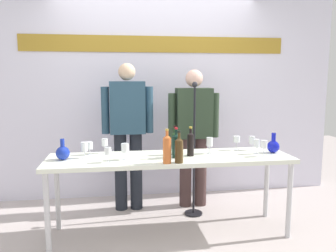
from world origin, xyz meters
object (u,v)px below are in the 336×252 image
(wine_glass_right_3, at_px, (237,140))
(wine_glass_left_0, at_px, (89,146))
(wine_glass_left_2, at_px, (108,152))
(wine_glass_left_3, at_px, (84,147))
(presenter_right, at_px, (194,130))
(wine_glass_left_4, at_px, (125,148))
(wine_glass_left_1, at_px, (105,143))
(decanter_blue_right, at_px, (273,146))
(wine_bottle_1, at_px, (179,149))
(wine_bottle_3, at_px, (191,143))
(wine_glass_right_4, at_px, (257,143))
(decanter_blue_left, at_px, (63,153))
(wine_bottle_0, at_px, (167,148))
(wine_bottle_4, at_px, (176,145))
(presenter_left, at_px, (128,128))
(wine_glass_right_1, at_px, (252,140))
(wine_glass_right_2, at_px, (210,142))
(wine_glass_right_0, at_px, (264,145))
(wine_bottle_2, at_px, (175,142))
(microphone_stand, at_px, (194,172))

(wine_glass_right_3, bearing_deg, wine_glass_left_0, -179.70)
(wine_glass_left_2, height_order, wine_glass_left_3, wine_glass_left_3)
(presenter_right, relative_size, wine_glass_left_4, 10.58)
(wine_glass_left_1, bearing_deg, presenter_right, 24.68)
(decanter_blue_right, height_order, wine_bottle_1, wine_bottle_1)
(wine_glass_left_2, distance_m, wine_glass_left_4, 0.17)
(wine_bottle_3, height_order, wine_glass_right_4, wine_bottle_3)
(decanter_blue_left, distance_m, wine_bottle_1, 1.08)
(wine_bottle_0, distance_m, wine_glass_left_3, 0.81)
(wine_glass_left_3, bearing_deg, wine_bottle_4, -7.64)
(wine_bottle_3, xyz_separation_m, wine_glass_right_3, (0.53, 0.19, -0.01))
(presenter_left, xyz_separation_m, wine_glass_left_3, (-0.43, -0.64, -0.08))
(wine_glass_right_1, xyz_separation_m, wine_glass_right_2, (-0.48, -0.09, 0.01))
(wine_bottle_3, xyz_separation_m, wine_bottle_4, (-0.15, -0.06, -0.00))
(wine_glass_right_0, bearing_deg, wine_glass_left_2, -178.85)
(wine_bottle_2, xyz_separation_m, wine_bottle_4, (-0.01, -0.13, 0.00))
(wine_glass_right_0, xyz_separation_m, wine_glass_right_3, (-0.16, 0.32, -0.00))
(wine_bottle_4, relative_size, wine_glass_left_2, 2.09)
(wine_bottle_3, xyz_separation_m, wine_glass_right_4, (0.67, -0.01, -0.02))
(decanter_blue_right, distance_m, wine_bottle_3, 0.85)
(decanter_blue_left, relative_size, wine_glass_left_3, 1.30)
(wine_glass_right_1, bearing_deg, decanter_blue_left, -175.28)
(microphone_stand, bearing_deg, presenter_left, 159.10)
(wine_glass_left_4, bearing_deg, presenter_left, 86.40)
(decanter_blue_left, distance_m, wine_glass_left_2, 0.45)
(wine_bottle_1, xyz_separation_m, wine_glass_right_0, (0.85, 0.13, -0.01))
(wine_bottle_3, xyz_separation_m, wine_glass_left_3, (-1.01, 0.06, -0.02))
(wine_glass_left_1, height_order, wine_glass_right_4, wine_glass_left_1)
(wine_bottle_1, bearing_deg, wine_glass_left_3, 159.95)
(wine_bottle_1, bearing_deg, wine_glass_left_4, 158.59)
(wine_glass_right_4, bearing_deg, wine_glass_right_2, 169.45)
(decanter_blue_left, distance_m, wine_glass_right_0, 1.90)
(wine_glass_left_0, distance_m, wine_glass_right_4, 1.65)
(wine_bottle_2, bearing_deg, wine_glass_left_2, -160.78)
(wine_glass_right_0, distance_m, wine_glass_right_4, 0.11)
(wine_glass_right_0, bearing_deg, wine_glass_right_4, 103.93)
(microphone_stand, bearing_deg, wine_glass_right_3, -29.89)
(presenter_right, relative_size, microphone_stand, 1.09)
(wine_bottle_4, bearing_deg, wine_glass_right_2, 19.95)
(wine_bottle_2, bearing_deg, decanter_blue_right, -3.62)
(wine_glass_right_2, bearing_deg, wine_bottle_4, -160.05)
(decanter_blue_right, xyz_separation_m, wine_bottle_2, (-0.99, 0.06, 0.05))
(wine_glass_right_4, distance_m, microphone_stand, 0.79)
(wine_glass_right_1, bearing_deg, wine_glass_left_4, -169.94)
(wine_glass_left_4, height_order, wine_glass_right_1, wine_glass_left_4)
(wine_glass_left_2, xyz_separation_m, wine_glass_right_3, (1.32, 0.35, 0.01))
(wine_bottle_1, bearing_deg, presenter_right, 70.13)
(wine_glass_left_4, bearing_deg, wine_glass_right_4, 2.51)
(presenter_right, distance_m, wine_glass_left_1, 1.11)
(wine_glass_right_2, relative_size, wine_glass_right_4, 1.09)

